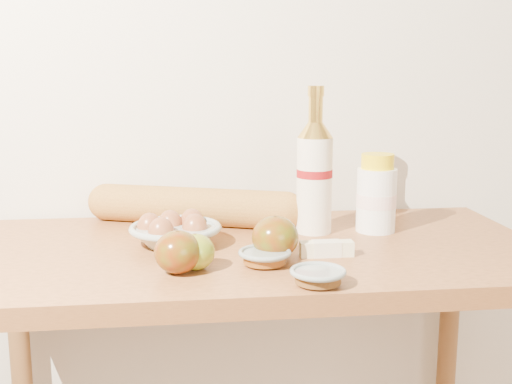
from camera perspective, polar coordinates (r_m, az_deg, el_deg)
back_wall at (r=1.61m, az=-1.58°, el=12.32°), size 3.50×0.02×2.60m
table at (r=1.37m, az=-0.15°, el=-9.76°), size 1.20×0.60×0.90m
bourbon_bottle at (r=1.42m, az=5.22°, el=1.60°), size 0.10×0.10×0.33m
cream_bottle at (r=1.46m, az=10.65°, el=-0.32°), size 0.09×0.09×0.18m
egg_bowl at (r=1.35m, az=-7.22°, el=-3.54°), size 0.24×0.24×0.07m
baguette at (r=1.51m, az=-5.59°, el=-1.26°), size 0.53×0.26×0.09m
apple_yellowgreen at (r=1.18m, az=-5.44°, el=-5.32°), size 0.07×0.07×0.07m
apple_redgreen_front at (r=1.16m, az=-6.96°, el=-5.32°), size 0.10×0.10×0.08m
apple_redgreen_right at (r=1.24m, az=1.72°, el=-4.05°), size 0.11×0.11×0.08m
sugar_bowl at (r=1.11m, az=5.53°, el=-7.47°), size 0.12×0.12×0.03m
syrup_bowl at (r=1.21m, az=0.78°, el=-5.80°), size 0.12×0.12×0.03m
butter_stick at (r=1.27m, az=6.28°, el=-5.04°), size 0.11×0.03×0.03m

